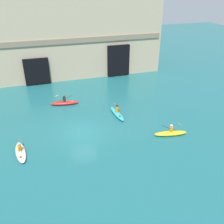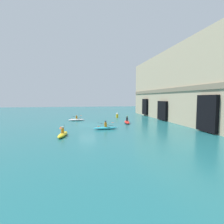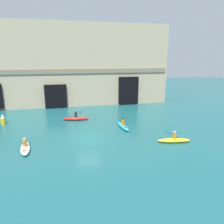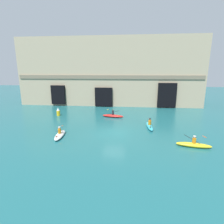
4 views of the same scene
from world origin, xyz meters
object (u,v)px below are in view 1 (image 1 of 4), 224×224
at_px(kayak_yellow, 171,133).
at_px(kayak_cyan, 117,113).
at_px(kayak_white, 21,152).
at_px(kayak_red, 65,103).

xyz_separation_m(kayak_yellow, kayak_cyan, (-3.51, 5.43, -0.00)).
distance_m(kayak_yellow, kayak_white, 13.61).
relative_size(kayak_white, kayak_cyan, 0.90).
bearing_deg(kayak_white, kayak_yellow, 78.04).
bearing_deg(kayak_cyan, kayak_red, 45.67).
distance_m(kayak_cyan, kayak_red, 6.73).
bearing_deg(kayak_red, kayak_yellow, 139.69).
distance_m(kayak_yellow, kayak_cyan, 6.46).
height_order(kayak_cyan, kayak_red, kayak_red).
bearing_deg(kayak_yellow, kayak_red, -38.81).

